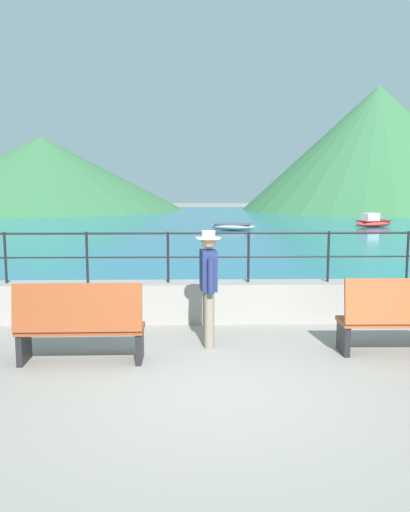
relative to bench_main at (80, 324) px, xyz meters
name	(u,v)px	position (x,y,z in m)	size (l,w,h in m)	color
ground_plane	(217,390)	(1.80, -0.97, -0.56)	(120.00, 120.00, 0.00)	gray
promenade_wall	(208,302)	(1.80, 2.23, -0.21)	(20.00, 0.56, 0.70)	gray
railing	(208,248)	(1.80, 2.23, 0.75)	(18.44, 0.04, 0.90)	black
lake_water	(197,224)	(1.80, 24.87, -0.53)	(64.00, 44.32, 0.06)	#236B89
hill_main	(377,149)	(18.18, 41.08, 4.98)	(24.11, 24.11, 11.08)	#33663D
hill_secondary	(42,173)	(-12.29, 42.77, 2.79)	(26.09, 26.09, 6.70)	#33663D
bench_main	(80,324)	(0.00, 0.00, 0.00)	(1.71, 0.57, 1.13)	brown
bench_far	(401,317)	(4.49, 0.27, 0.00)	(1.71, 0.57, 1.13)	#9E4C28
person_walking	(208,282)	(1.76, 0.73, 0.42)	(0.38, 0.57, 1.75)	slate
boat_0	(233,226)	(3.61, 19.98, -0.30)	(2.46, 1.53, 0.36)	gray
boat_1	(373,222)	(11.50, 21.89, -0.23)	(2.47, 1.68, 0.76)	red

